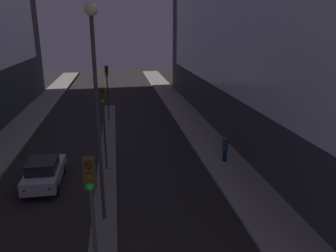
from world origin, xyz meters
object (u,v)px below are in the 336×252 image
traffic_light_far (107,81)px  pedestrian_on_right_sidewalk (225,148)px  traffic_light_mid (103,111)px  street_lamp (96,83)px  traffic_light_near (92,204)px  car_left_lane (44,172)px

traffic_light_far → pedestrian_on_right_sidewalk: (7.58, -11.21, -2.81)m
traffic_light_mid → street_lamp: 6.07m
traffic_light_near → traffic_light_mid: bearing=90.0°
traffic_light_far → street_lamp: (0.00, -16.78, 2.54)m
car_left_lane → traffic_light_far: bearing=75.0°
traffic_light_mid → street_lamp: bearing=-90.0°
traffic_light_near → pedestrian_on_right_sidewalk: (7.58, 10.65, -2.81)m
street_lamp → pedestrian_on_right_sidewalk: bearing=36.3°
street_lamp → car_left_lane: street_lamp is taller
street_lamp → car_left_lane: bearing=128.8°
car_left_lane → street_lamp: bearing=-51.2°
traffic_light_far → car_left_lane: traffic_light_far is taller
traffic_light_mid → street_lamp: street_lamp is taller
traffic_light_far → pedestrian_on_right_sidewalk: 13.82m
traffic_light_near → car_left_lane: (-3.37, 9.27, -3.04)m
traffic_light_near → traffic_light_mid: size_ratio=1.00×
street_lamp → pedestrian_on_right_sidewalk: street_lamp is taller
traffic_light_far → street_lamp: 16.97m
car_left_lane → pedestrian_on_right_sidewalk: pedestrian_on_right_sidewalk is taller
car_left_lane → pedestrian_on_right_sidewalk: bearing=7.2°
street_lamp → pedestrian_on_right_sidewalk: size_ratio=5.59×
traffic_light_mid → street_lamp: (0.00, -5.51, 2.54)m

